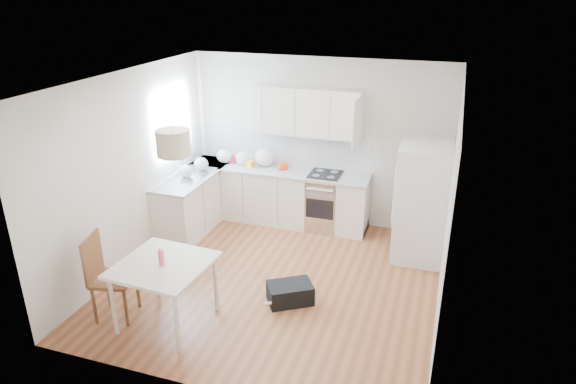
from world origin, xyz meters
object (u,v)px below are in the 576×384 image
object	(u,v)px
refrigerator	(423,202)
gym_bag	(290,293)
dining_chair	(114,277)
dining_table	(164,270)

from	to	relation	value
refrigerator	gym_bag	world-z (taller)	refrigerator
dining_chair	gym_bag	bearing A→B (deg)	13.02
dining_table	gym_bag	world-z (taller)	dining_table
refrigerator	dining_table	bearing A→B (deg)	-138.53
refrigerator	dining_chair	distance (m)	4.24
refrigerator	dining_chair	size ratio (longest dim) A/B	1.61
dining_table	gym_bag	xyz separation A→B (m)	(1.24, 0.84, -0.57)
dining_chair	dining_table	bearing A→B (deg)	-5.99
dining_table	refrigerator	bearing A→B (deg)	47.74
dining_table	gym_bag	bearing A→B (deg)	37.82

